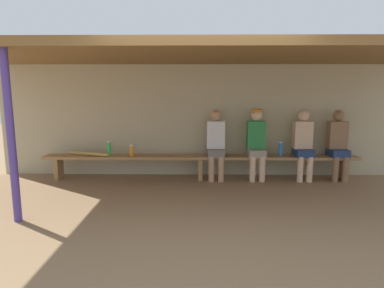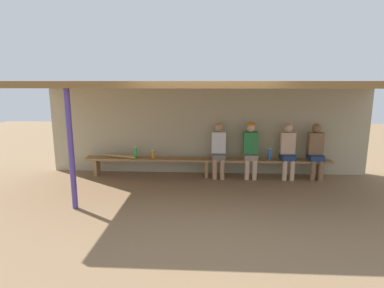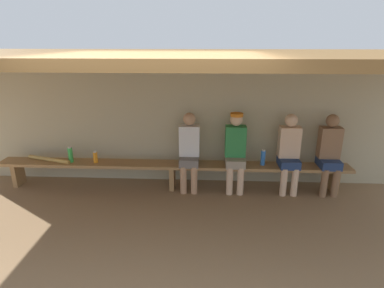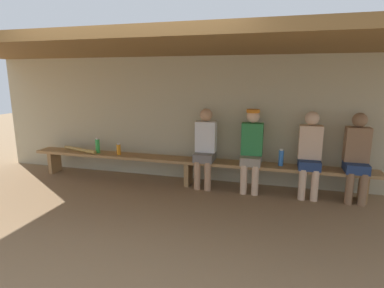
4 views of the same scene
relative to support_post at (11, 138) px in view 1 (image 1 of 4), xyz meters
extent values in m
plane|color=#8C6D4C|center=(2.41, 0.55, -1.10)|extent=(24.00, 24.00, 0.00)
cube|color=#B7AD8C|center=(2.41, 2.55, 0.00)|extent=(8.00, 0.20, 2.20)
cube|color=brown|center=(2.41, 1.25, 1.16)|extent=(8.00, 2.80, 0.12)
cylinder|color=#4C388C|center=(0.00, 0.00, 0.00)|extent=(0.10, 0.10, 2.20)
cube|color=#9E7547|center=(2.41, 2.10, -0.67)|extent=(6.00, 0.36, 0.05)
cube|color=#9E7547|center=(-0.34, 2.10, -0.90)|extent=(0.08, 0.29, 0.41)
cube|color=#9E7547|center=(2.41, 2.10, -0.90)|extent=(0.08, 0.29, 0.41)
cube|color=#9E7547|center=(5.16, 2.10, -0.90)|extent=(0.08, 0.29, 0.41)
cube|color=navy|center=(4.36, 2.08, -0.57)|extent=(0.32, 0.40, 0.14)
cylinder|color=beige|center=(4.27, 1.92, -0.86)|extent=(0.11, 0.11, 0.48)
cylinder|color=beige|center=(4.45, 1.92, -0.86)|extent=(0.11, 0.11, 0.48)
cube|color=beige|center=(4.36, 2.16, -0.24)|extent=(0.34, 0.20, 0.52)
sphere|color=beige|center=(4.36, 2.16, 0.13)|extent=(0.21, 0.21, 0.21)
cube|color=navy|center=(5.02, 2.08, -0.57)|extent=(0.32, 0.40, 0.14)
cylinder|color=#8C6647|center=(4.93, 1.92, -0.86)|extent=(0.11, 0.11, 0.48)
cylinder|color=#8C6647|center=(5.11, 1.92, -0.86)|extent=(0.11, 0.11, 0.48)
cube|color=#8C6647|center=(5.02, 2.16, -0.24)|extent=(0.34, 0.20, 0.52)
sphere|color=#8C6647|center=(5.02, 2.16, 0.13)|extent=(0.21, 0.21, 0.21)
cube|color=slate|center=(2.71, 2.08, -0.57)|extent=(0.32, 0.40, 0.14)
cylinder|color=tan|center=(2.62, 1.92, -0.86)|extent=(0.11, 0.11, 0.48)
cylinder|color=tan|center=(2.80, 1.92, -0.86)|extent=(0.11, 0.11, 0.48)
cube|color=white|center=(2.71, 2.16, -0.24)|extent=(0.34, 0.20, 0.52)
sphere|color=tan|center=(2.71, 2.16, 0.13)|extent=(0.21, 0.21, 0.21)
cube|color=gray|center=(3.48, 2.08, -0.57)|extent=(0.32, 0.40, 0.14)
cylinder|color=beige|center=(3.39, 1.92, -0.86)|extent=(0.11, 0.11, 0.48)
cylinder|color=beige|center=(3.57, 1.92, -0.86)|extent=(0.11, 0.11, 0.48)
cube|color=#2D8442|center=(3.48, 2.16, -0.24)|extent=(0.34, 0.20, 0.52)
sphere|color=beige|center=(3.48, 2.16, 0.13)|extent=(0.21, 0.21, 0.21)
cylinder|color=orange|center=(3.48, 2.12, 0.22)|extent=(0.21, 0.21, 0.05)
cylinder|color=green|center=(0.66, 2.08, -0.51)|extent=(0.08, 0.08, 0.26)
cylinder|color=white|center=(0.66, 2.08, -0.37)|extent=(0.06, 0.06, 0.02)
cylinder|color=blue|center=(3.94, 2.12, -0.52)|extent=(0.08, 0.08, 0.25)
cylinder|color=white|center=(3.94, 2.12, -0.38)|extent=(0.05, 0.05, 0.02)
cylinder|color=orange|center=(1.09, 2.08, -0.55)|extent=(0.07, 0.07, 0.19)
cylinder|color=white|center=(1.09, 2.08, -0.44)|extent=(0.05, 0.05, 0.02)
cylinder|color=tan|center=(0.26, 2.10, -0.61)|extent=(0.84, 0.31, 0.07)
camera|label=1|loc=(2.33, -4.00, 0.58)|focal=30.36mm
camera|label=2|loc=(2.46, -5.31, 1.21)|focal=29.10mm
camera|label=3|loc=(3.00, -2.87, 1.38)|focal=29.46mm
camera|label=4|loc=(3.86, -2.87, 0.75)|focal=29.10mm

